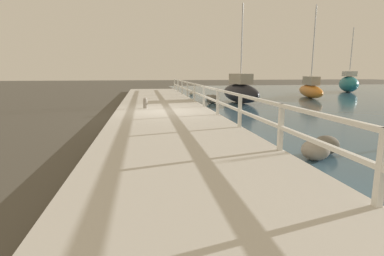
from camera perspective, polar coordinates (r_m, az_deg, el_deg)
The scene contains 12 objects.
ground_plane at distance 13.79m, azimuth -5.24°, elevation 2.13°, with size 120.00×120.00×0.00m, color #4C473D.
dock_walkway at distance 13.77m, azimuth -5.25°, elevation 2.69°, with size 4.46×36.00×0.27m.
railing at distance 13.98m, azimuth 3.48°, elevation 6.39°, with size 0.10×32.50×1.07m.
boulder_near_dock at distance 7.56m, azimuth 22.44°, elevation -3.89°, with size 0.66×0.59×0.49m.
boulder_downstream at distance 26.14m, azimuth -0.10°, elevation 6.53°, with size 0.39×0.35×0.29m.
boulder_mid_strip at distance 22.64m, azimuth 3.16°, elevation 5.94°, with size 0.47×0.42×0.35m.
boulder_upstream at distance 19.59m, azimuth 3.95°, elevation 5.52°, with size 0.77×0.69×0.57m.
boulder_far_strip at distance 8.22m, azimuth 24.22°, elevation -2.96°, with size 0.63×0.57×0.48m.
mooring_bollard at distance 14.89m, azimuth -8.88°, elevation 4.75°, with size 0.21×0.21×0.53m.
sailboat_orange at distance 25.65m, azimuth 21.62°, elevation 6.89°, with size 2.33×5.65×7.02m.
sailboat_black at distance 20.22m, azimuth 9.19°, elevation 6.93°, with size 1.94×4.68×6.27m.
sailboat_teal at distance 34.61m, azimuth 27.66°, elevation 7.55°, with size 3.24×4.82×6.32m.
Camera 1 is at (-0.91, -13.61, 2.04)m, focal length 28.00 mm.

